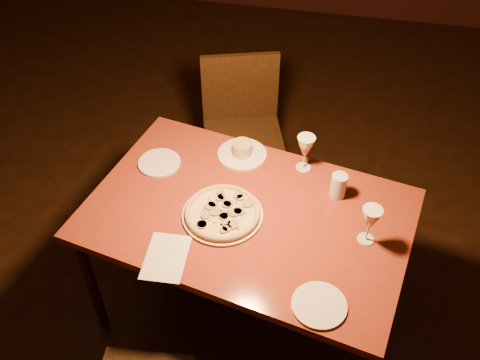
# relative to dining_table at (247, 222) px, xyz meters

# --- Properties ---
(floor) EXTENTS (7.00, 7.00, 0.00)m
(floor) POSITION_rel_dining_table_xyz_m (-0.28, 0.00, -0.69)
(floor) COLOR black
(floor) RESTS_ON ground
(dining_table) EXTENTS (1.57, 1.17, 0.76)m
(dining_table) POSITION_rel_dining_table_xyz_m (0.00, 0.00, 0.00)
(dining_table) COLOR maroon
(dining_table) RESTS_ON floor
(chair_far) EXTENTS (0.57, 0.57, 0.94)m
(chair_far) POSITION_rel_dining_table_xyz_m (-0.20, 0.87, -0.16)
(chair_far) COLOR black
(chair_far) RESTS_ON floor
(pizza_plate) EXTENTS (0.36, 0.36, 0.04)m
(pizza_plate) POSITION_rel_dining_table_xyz_m (-0.10, -0.05, 0.09)
(pizza_plate) COLOR silver
(pizza_plate) RESTS_ON dining_table
(ramekin_saucer) EXTENTS (0.24, 0.24, 0.08)m
(ramekin_saucer) POSITION_rel_dining_table_xyz_m (-0.10, 0.37, 0.09)
(ramekin_saucer) COLOR silver
(ramekin_saucer) RESTS_ON dining_table
(wine_glass_far) EXTENTS (0.09, 0.09, 0.19)m
(wine_glass_far) POSITION_rel_dining_table_xyz_m (0.21, 0.34, 0.16)
(wine_glass_far) COLOR #CC5A55
(wine_glass_far) RESTS_ON dining_table
(wine_glass_right) EXTENTS (0.08, 0.08, 0.19)m
(wine_glass_right) POSITION_rel_dining_table_xyz_m (0.52, -0.05, 0.16)
(wine_glass_right) COLOR #CC5A55
(wine_glass_right) RESTS_ON dining_table
(water_tumbler) EXTENTS (0.07, 0.07, 0.12)m
(water_tumbler) POSITION_rel_dining_table_xyz_m (0.38, 0.19, 0.13)
(water_tumbler) COLOR silver
(water_tumbler) RESTS_ON dining_table
(side_plate_left) EXTENTS (0.21, 0.21, 0.01)m
(side_plate_left) POSITION_rel_dining_table_xyz_m (-0.48, 0.23, 0.07)
(side_plate_left) COLOR silver
(side_plate_left) RESTS_ON dining_table
(side_plate_near) EXTENTS (0.21, 0.21, 0.01)m
(side_plate_near) POSITION_rel_dining_table_xyz_m (0.36, -0.42, 0.07)
(side_plate_near) COLOR silver
(side_plate_near) RESTS_ON dining_table
(menu_card) EXTENTS (0.18, 0.26, 0.00)m
(menu_card) POSITION_rel_dining_table_xyz_m (-0.28, -0.32, 0.07)
(menu_card) COLOR beige
(menu_card) RESTS_ON dining_table
(pendant_light) EXTENTS (0.12, 0.12, 0.12)m
(pendant_light) POSITION_rel_dining_table_xyz_m (0.00, -0.00, 0.93)
(pendant_light) COLOR #F09243
(pendant_light) RESTS_ON ceiling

